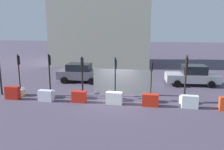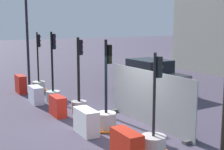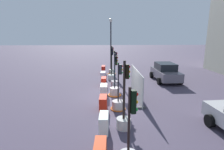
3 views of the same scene
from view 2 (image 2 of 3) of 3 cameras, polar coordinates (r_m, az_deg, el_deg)
The scene contains 14 objects.
ground_plane at distance 11.15m, azimuth -0.49°, elevation -9.51°, with size 120.00×120.00×0.00m, color #473E51.
traffic_light_0 at distance 17.44m, azimuth -12.84°, elevation -1.41°, with size 0.94×0.94×3.11m.
traffic_light_1 at distance 15.10m, azimuth -10.40°, elevation -2.45°, with size 0.64×0.64×3.19m.
traffic_light_2 at distance 13.03m, azimuth -5.85°, elevation -3.97°, with size 0.62×0.62×3.02m.
traffic_light_3 at distance 10.98m, azimuth -1.03°, elevation -7.51°, with size 0.97×0.97×3.05m.
traffic_light_4 at distance 9.11m, azimuth 7.36°, elevation -11.28°, with size 0.91×0.91×2.81m.
construction_barrier_0 at distance 17.23m, azimuth -15.86°, elevation -1.56°, with size 1.05×0.44×0.92m.
construction_barrier_1 at distance 14.87m, azimuth -13.31°, elevation -3.44°, with size 1.02×0.50×0.77m.
construction_barrier_2 at distance 12.72m, azimuth -9.59°, elevation -5.43°, with size 1.00×0.45×0.78m.
construction_barrier_3 at distance 10.58m, azimuth -4.60°, elevation -8.23°, with size 1.10×0.52×0.82m.
construction_barrier_4 at distance 8.62m, azimuth 2.58°, elevation -12.42°, with size 1.06×0.48×0.80m.
car_grey_saloon at distance 16.93m, azimuth 6.82°, elevation -0.13°, with size 4.11×2.24×1.70m.
street_lamp_post at distance 18.59m, azimuth -14.88°, elevation 9.42°, with size 0.36×0.36×6.05m.
site_fence_panel at distance 11.37m, azimuth 6.49°, elevation -4.29°, with size 4.54×0.50×1.95m.
Camera 2 is at (9.06, -5.42, 3.58)m, focal length 51.62 mm.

